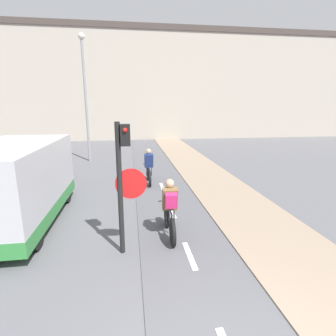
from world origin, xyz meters
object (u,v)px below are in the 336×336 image
Objects in this scene: traffic_light_pole at (124,174)px; cyclist_near at (170,210)px; van at (14,185)px; cyclist_far at (149,168)px; street_lamp_far at (85,86)px.

cyclist_near is (1.07, 0.58, -1.10)m from traffic_light_pole.
cyclist_far is at bearing 40.47° from van.
cyclist_near is at bearing -71.24° from street_lamp_far.
street_lamp_far reaches higher than cyclist_near.
van is at bearing -139.53° from cyclist_far.
street_lamp_far is at bearing 84.88° from van.
traffic_light_pole is 10.94m from street_lamp_far.
street_lamp_far is (-2.27, 10.41, 2.47)m from traffic_light_pole.
cyclist_far is (-0.18, 4.70, -0.04)m from cyclist_near.
cyclist_far is 0.35× the size of van.
street_lamp_far is 1.50× the size of van.
cyclist_near is 1.01× the size of cyclist_far.
street_lamp_far is at bearing 108.76° from cyclist_near.
cyclist_far is (0.89, 5.28, -1.14)m from traffic_light_pole.
street_lamp_far is 4.21× the size of cyclist_near.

